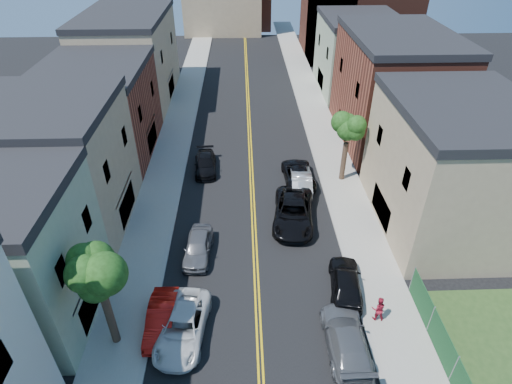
{
  "coord_description": "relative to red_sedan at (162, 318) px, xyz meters",
  "views": [
    {
      "loc": [
        -0.67,
        -0.57,
        19.98
      ],
      "look_at": [
        0.22,
        25.45,
        2.0
      ],
      "focal_mm": 29.2,
      "sensor_mm": 36.0,
      "label": 1
    }
  ],
  "objects": [
    {
      "name": "bldg_right_brick",
      "position": [
        19.5,
        23.08,
        4.29
      ],
      "size": [
        9.0,
        14.0,
        10.0
      ],
      "primitive_type": "cube",
      "color": "brown",
      "rests_on": "ground"
    },
    {
      "name": "silver_car_right",
      "position": [
        9.64,
        13.9,
        0.08
      ],
      "size": [
        1.96,
        4.89,
        1.58
      ],
      "primitive_type": "imported",
      "rotation": [
        0.0,
        0.0,
        3.08
      ],
      "color": "#9B9CA2",
      "rests_on": "ground"
    },
    {
      "name": "pedestrian_right",
      "position": [
        12.36,
        0.04,
        0.27
      ],
      "size": [
        0.87,
        0.71,
        1.66
      ],
      "primitive_type": "imported",
      "rotation": [
        0.0,
        0.0,
        3.03
      ],
      "color": "maroon",
      "rests_on": "sidewalk_right"
    },
    {
      "name": "bldg_left_tan_far",
      "position": [
        -8.5,
        35.08,
        4.04
      ],
      "size": [
        9.0,
        16.0,
        9.5
      ],
      "primitive_type": "cube",
      "color": "#998466",
      "rests_on": "ground"
    },
    {
      "name": "grey_car_left",
      "position": [
        1.59,
        5.89,
        0.04
      ],
      "size": [
        2.05,
        4.48,
        1.49
      ],
      "primitive_type": "imported",
      "rotation": [
        0.0,
        0.0,
        -0.07
      ],
      "color": "#55575C",
      "rests_on": "ground"
    },
    {
      "name": "bldg_right_palegrn",
      "position": [
        19.5,
        37.08,
        3.54
      ],
      "size": [
        9.0,
        12.0,
        8.5
      ],
      "primitive_type": "cube",
      "color": "gray",
      "rests_on": "ground"
    },
    {
      "name": "dark_car_right_far",
      "position": [
        9.54,
        15.09,
        0.04
      ],
      "size": [
        2.66,
        5.44,
        1.49
      ],
      "primitive_type": "imported",
      "rotation": [
        0.0,
        0.0,
        3.18
      ],
      "color": "black",
      "rests_on": "ground"
    },
    {
      "name": "bldg_right_tan",
      "position": [
        19.5,
        9.08,
        3.79
      ],
      "size": [
        9.0,
        12.0,
        9.0
      ],
      "primitive_type": "cube",
      "color": "#998466",
      "rests_on": "ground"
    },
    {
      "name": "black_car_left",
      "position": [
        1.35,
        17.12,
        -0.03
      ],
      "size": [
        2.18,
        4.76,
        1.35
      ],
      "primitive_type": "imported",
      "rotation": [
        0.0,
        0.0,
        0.06
      ],
      "color": "black",
      "rests_on": "ground"
    },
    {
      "name": "bldg_left_tan_near",
      "position": [
        -8.5,
        10.08,
        3.79
      ],
      "size": [
        9.0,
        10.0,
        9.0
      ],
      "primitive_type": "cube",
      "color": "#998466",
      "rests_on": "ground"
    },
    {
      "name": "curb_right",
      "position": [
        11.65,
        25.08,
        -0.63
      ],
      "size": [
        0.3,
        100.0,
        0.15
      ],
      "primitive_type": "cube",
      "color": "gray",
      "rests_on": "ground"
    },
    {
      "name": "curb_left",
      "position": [
        -0.65,
        25.08,
        -0.63
      ],
      "size": [
        0.3,
        100.0,
        0.15
      ],
      "primitive_type": "cube",
      "color": "gray",
      "rests_on": "ground"
    },
    {
      "name": "black_suv_lane",
      "position": [
        8.5,
        9.38,
        0.18
      ],
      "size": [
        3.74,
        6.68,
        1.76
      ],
      "primitive_type": "imported",
      "rotation": [
        0.0,
        0.0,
        -0.13
      ],
      "color": "black",
      "rests_on": "ground"
    },
    {
      "name": "church",
      "position": [
        21.83,
        52.15,
        6.54
      ],
      "size": [
        16.2,
        14.2,
        22.6
      ],
      "color": "#4C2319",
      "rests_on": "ground"
    },
    {
      "name": "tree_right_far",
      "position": [
        13.42,
        15.09,
        5.05
      ],
      "size": [
        4.4,
        4.4,
        8.03
      ],
      "color": "#37261B",
      "rests_on": "sidewalk_right"
    },
    {
      "name": "bldg_left_brick",
      "position": [
        -8.5,
        21.08,
        3.29
      ],
      "size": [
        9.0,
        12.0,
        8.0
      ],
      "primitive_type": "cube",
      "color": "brown",
      "rests_on": "ground"
    },
    {
      "name": "black_car_right",
      "position": [
        11.0,
        2.33,
        0.09
      ],
      "size": [
        2.47,
        4.86,
        1.59
      ],
      "primitive_type": "imported",
      "rotation": [
        0.0,
        0.0,
        3.01
      ],
      "color": "black",
      "rests_on": "ground"
    },
    {
      "name": "white_pickup",
      "position": [
        1.28,
        -0.63,
        0.03
      ],
      "size": [
        3.06,
        5.57,
        1.48
      ],
      "primitive_type": "imported",
      "rotation": [
        0.0,
        0.0,
        -0.12
      ],
      "color": "silver",
      "rests_on": "ground"
    },
    {
      "name": "sidewalk_right",
      "position": [
        13.4,
        25.08,
        -0.63
      ],
      "size": [
        3.2,
        100.0,
        0.15
      ],
      "primitive_type": "cube",
      "color": "gray",
      "rests_on": "ground"
    },
    {
      "name": "backdrop_center",
      "position": [
        5.5,
        71.08,
        4.29
      ],
      "size": [
        10.0,
        8.0,
        10.0
      ],
      "primitive_type": "cube",
      "color": "brown",
      "rests_on": "ground"
    },
    {
      "name": "tree_left_mid",
      "position": [
        -2.38,
        -0.91,
        5.88
      ],
      "size": [
        5.2,
        5.2,
        9.29
      ],
      "color": "#37261B",
      "rests_on": "sidewalk_left"
    },
    {
      "name": "sidewalk_left",
      "position": [
        -2.4,
        25.08,
        -0.63
      ],
      "size": [
        3.2,
        100.0,
        0.15
      ],
      "primitive_type": "cube",
      "color": "gray",
      "rests_on": "ground"
    },
    {
      "name": "grey_car_right",
      "position": [
        10.15,
        -1.8,
        0.08
      ],
      "size": [
        2.22,
        5.4,
        1.57
      ],
      "primitive_type": "imported",
      "rotation": [
        0.0,
        0.0,
        3.15
      ],
      "color": "#56585D",
      "rests_on": "ground"
    },
    {
      "name": "red_sedan",
      "position": [
        0.0,
        0.0,
        0.0
      ],
      "size": [
        1.56,
        4.31,
        1.41
      ],
      "primitive_type": "imported",
      "rotation": [
        0.0,
        0.0,
        -0.01
      ],
      "color": "#B5110C",
      "rests_on": "ground"
    }
  ]
}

